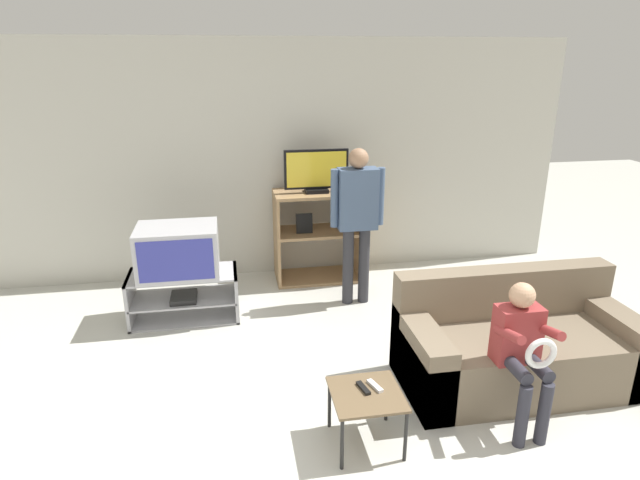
{
  "coord_description": "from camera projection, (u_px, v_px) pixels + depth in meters",
  "views": [
    {
      "loc": [
        -0.66,
        -2.4,
        2.42
      ],
      "look_at": [
        0.09,
        1.89,
        0.9
      ],
      "focal_mm": 30.0,
      "sensor_mm": 36.0,
      "label": 1
    }
  ],
  "objects": [
    {
      "name": "wall_back",
      "position": [
        287.0,
        161.0,
        5.94
      ],
      "size": [
        6.4,
        0.06,
        2.6
      ],
      "color": "beige",
      "rests_on": "ground_plane"
    },
    {
      "name": "tv_stand",
      "position": [
        184.0,
        296.0,
        5.11
      ],
      "size": [
        1.02,
        0.49,
        0.46
      ],
      "color": "#A8A8AD",
      "rests_on": "ground_plane"
    },
    {
      "name": "television_main",
      "position": [
        178.0,
        250.0,
        4.96
      ],
      "size": [
        0.74,
        0.54,
        0.46
      ],
      "color": "#B2B2B7",
      "rests_on": "tv_stand"
    },
    {
      "name": "media_shelf",
      "position": [
        318.0,
        235.0,
        5.95
      ],
      "size": [
        0.96,
        0.5,
        1.01
      ],
      "color": "#9E7A51",
      "rests_on": "ground_plane"
    },
    {
      "name": "television_flat",
      "position": [
        316.0,
        172.0,
        5.69
      ],
      "size": [
        0.69,
        0.2,
        0.46
      ],
      "color": "black",
      "rests_on": "media_shelf"
    },
    {
      "name": "snack_table",
      "position": [
        367.0,
        399.0,
        3.41
      ],
      "size": [
        0.45,
        0.45,
        0.38
      ],
      "color": "brown",
      "rests_on": "ground_plane"
    },
    {
      "name": "remote_control_black",
      "position": [
        363.0,
        388.0,
        3.42
      ],
      "size": [
        0.07,
        0.15,
        0.02
      ],
      "primitive_type": "cube",
      "rotation": [
        0.0,
        0.0,
        0.23
      ],
      "color": "black",
      "rests_on": "snack_table"
    },
    {
      "name": "remote_control_white",
      "position": [
        375.0,
        386.0,
        3.45
      ],
      "size": [
        0.08,
        0.15,
        0.02
      ],
      "primitive_type": "cube",
      "rotation": [
        0.0,
        0.0,
        0.32
      ],
      "color": "silver",
      "rests_on": "snack_table"
    },
    {
      "name": "couch",
      "position": [
        516.0,
        347.0,
        4.1
      ],
      "size": [
        1.78,
        0.83,
        0.83
      ],
      "color": "#756651",
      "rests_on": "ground_plane"
    },
    {
      "name": "person_standing_adult",
      "position": [
        357.0,
        212.0,
        5.21
      ],
      "size": [
        0.53,
        0.2,
        1.59
      ],
      "color": "#2D2D33",
      "rests_on": "ground_plane"
    },
    {
      "name": "person_seated_child",
      "position": [
        523.0,
        345.0,
        3.51
      ],
      "size": [
        0.33,
        0.43,
        1.02
      ],
      "color": "#2D2D38",
      "rests_on": "ground_plane"
    }
  ]
}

